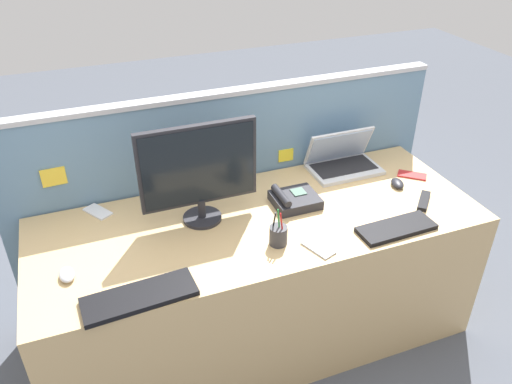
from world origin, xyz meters
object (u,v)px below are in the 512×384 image
(laptop, at_px, (342,160))
(computer_mouse_right_hand, at_px, (397,183))
(cell_phone_silver_slab, at_px, (318,248))
(keyboard_main, at_px, (140,297))
(computer_mouse_left_hand, at_px, (67,275))
(pen_cup, at_px, (278,235))
(cell_phone_white_slab, at_px, (98,212))
(keyboard_spare, at_px, (396,228))
(desk_phone, at_px, (294,199))
(desktop_monitor, at_px, (199,169))
(cell_phone_red_case, at_px, (412,175))
(tv_remote, at_px, (424,201))

(laptop, height_order, computer_mouse_right_hand, laptop)
(computer_mouse_right_hand, relative_size, cell_phone_silver_slab, 0.68)
(keyboard_main, height_order, computer_mouse_right_hand, computer_mouse_right_hand)
(laptop, distance_m, computer_mouse_left_hand, 1.52)
(computer_mouse_right_hand, distance_m, pen_cup, 0.80)
(computer_mouse_right_hand, relative_size, computer_mouse_left_hand, 1.00)
(cell_phone_white_slab, bearing_deg, keyboard_spare, -58.45)
(desk_phone, relative_size, keyboard_spare, 0.60)
(desktop_monitor, relative_size, keyboard_main, 1.25)
(cell_phone_red_case, height_order, cell_phone_white_slab, same)
(desktop_monitor, distance_m, computer_mouse_left_hand, 0.70)
(desk_phone, distance_m, keyboard_main, 0.91)
(cell_phone_red_case, bearing_deg, cell_phone_white_slab, 121.50)
(cell_phone_red_case, bearing_deg, tv_remote, -163.14)
(computer_mouse_left_hand, height_order, tv_remote, computer_mouse_left_hand)
(keyboard_main, relative_size, pen_cup, 2.46)
(keyboard_spare, bearing_deg, tv_remote, 27.67)
(keyboard_spare, relative_size, cell_phone_white_slab, 2.54)
(desk_phone, xyz_separation_m, computer_mouse_left_hand, (-1.07, -0.16, -0.01))
(desk_phone, bearing_deg, cell_phone_white_slab, 163.31)
(cell_phone_white_slab, bearing_deg, laptop, -33.17)
(cell_phone_silver_slab, height_order, cell_phone_white_slab, same)
(pen_cup, height_order, cell_phone_red_case, pen_cup)
(computer_mouse_right_hand, height_order, cell_phone_silver_slab, computer_mouse_right_hand)
(desktop_monitor, distance_m, desk_phone, 0.51)
(computer_mouse_right_hand, bearing_deg, computer_mouse_left_hand, -158.91)
(desktop_monitor, height_order, tv_remote, desktop_monitor)
(desk_phone, height_order, tv_remote, desk_phone)
(keyboard_main, xyz_separation_m, keyboard_spare, (1.16, 0.02, 0.00))
(desktop_monitor, distance_m, cell_phone_white_slab, 0.57)
(laptop, bearing_deg, keyboard_spare, -94.84)
(keyboard_spare, distance_m, cell_phone_red_case, 0.53)
(cell_phone_white_slab, bearing_deg, computer_mouse_right_hand, -43.31)
(computer_mouse_right_hand, xyz_separation_m, cell_phone_white_slab, (-1.47, 0.31, -0.01))
(desktop_monitor, height_order, cell_phone_silver_slab, desktop_monitor)
(keyboard_spare, distance_m, tv_remote, 0.30)
(desktop_monitor, bearing_deg, cell_phone_silver_slab, -44.90)
(desktop_monitor, bearing_deg, cell_phone_white_slab, 153.70)
(laptop, bearing_deg, cell_phone_silver_slab, -126.79)
(keyboard_main, height_order, computer_mouse_left_hand, computer_mouse_left_hand)
(cell_phone_red_case, distance_m, cell_phone_silver_slab, 0.84)
(keyboard_main, bearing_deg, computer_mouse_left_hand, 134.46)
(pen_cup, bearing_deg, keyboard_spare, -10.63)
(computer_mouse_right_hand, xyz_separation_m, cell_phone_silver_slab, (-0.62, -0.32, -0.01))
(computer_mouse_left_hand, distance_m, pen_cup, 0.88)
(keyboard_spare, height_order, pen_cup, pen_cup)
(desktop_monitor, height_order, keyboard_main, desktop_monitor)
(desktop_monitor, xyz_separation_m, computer_mouse_right_hand, (1.02, -0.08, -0.25))
(laptop, distance_m, pen_cup, 0.77)
(desk_phone, xyz_separation_m, cell_phone_white_slab, (-0.90, 0.27, -0.02))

